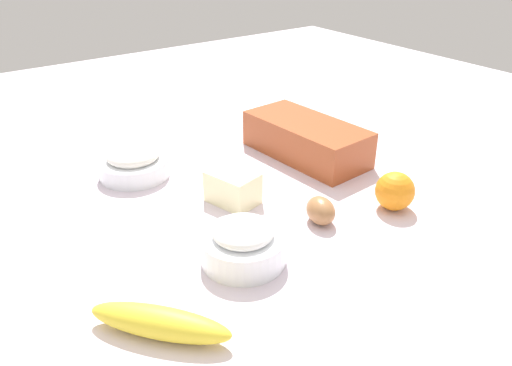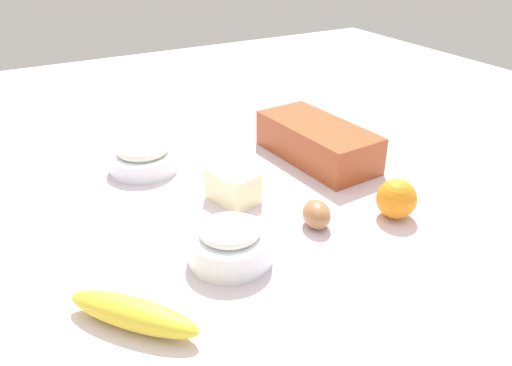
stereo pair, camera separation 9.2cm
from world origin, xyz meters
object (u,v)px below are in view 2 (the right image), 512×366
Objects in this scene: flour_bowl at (143,157)px; orange_fruit at (396,199)px; banana at (133,314)px; butter_block at (233,186)px; egg_near_butter at (316,214)px; loaf_pan at (317,141)px; sugar_bowl at (230,242)px.

flour_bowl is 0.51m from orange_fruit.
banana is at bearing -19.83° from flour_bowl.
butter_block is 1.44× the size of egg_near_butter.
butter_block is (-0.19, -0.22, -0.01)m from orange_fruit.
butter_block reaches higher than egg_near_butter.
loaf_pan is 0.25m from butter_block.
loaf_pan reaches higher than orange_fruit.
flour_bowl is 2.27× the size of egg_near_butter.
egg_near_butter is (0.35, 0.19, -0.01)m from flour_bowl.
flour_bowl is at bearing -153.46° from butter_block.
egg_near_butter reaches higher than banana.
orange_fruit reaches higher than banana.
banana is at bearing -76.97° from egg_near_butter.
orange_fruit is at bearing 84.62° from sugar_bowl.
sugar_bowl is 2.10× the size of egg_near_butter.
orange_fruit reaches higher than butter_block.
banana is at bearing -48.92° from butter_block.
butter_block is at bearing -150.29° from egg_near_butter.
orange_fruit is (-0.04, 0.48, 0.02)m from banana.
butter_block is 0.17m from egg_near_butter.
egg_near_butter is at bearing 94.29° from sugar_bowl.
butter_block is (0.08, -0.24, -0.01)m from loaf_pan.
loaf_pan is 1.52× the size of banana.
flour_bowl is at bearing 160.17° from banana.
loaf_pan is at bearing 107.36° from butter_block.
sugar_bowl reaches higher than banana.
banana is (0.07, -0.17, -0.01)m from sugar_bowl.
loaf_pan is 0.37m from flour_bowl.
banana is at bearing -63.06° from loaf_pan.
flour_bowl is at bearing -114.91° from loaf_pan.
flour_bowl reaches higher than egg_near_butter.
loaf_pan is at bearing 69.19° from flour_bowl.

